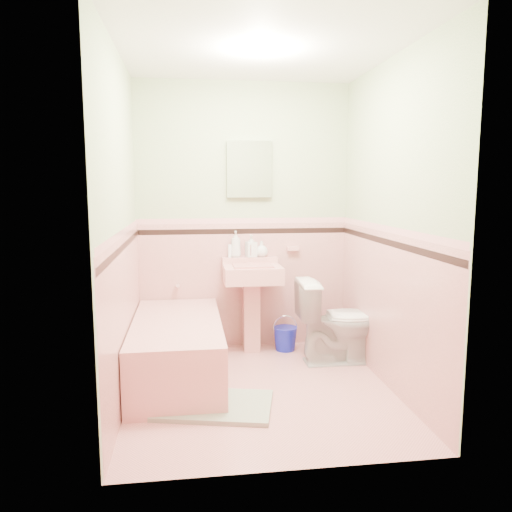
{
  "coord_description": "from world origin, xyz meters",
  "views": [
    {
      "loc": [
        -0.53,
        -3.58,
        1.55
      ],
      "look_at": [
        0.0,
        0.25,
        1.0
      ],
      "focal_mm": 34.89,
      "sensor_mm": 36.0,
      "label": 1
    }
  ],
  "objects": [
    {
      "name": "floor",
      "position": [
        0.0,
        0.0,
        0.0
      ],
      "size": [
        2.2,
        2.2,
        0.0
      ],
      "primitive_type": "plane",
      "color": "pink",
      "rests_on": "ground"
    },
    {
      "name": "wainscot_front",
      "position": [
        0.0,
        -1.09,
        0.6
      ],
      "size": [
        2.0,
        0.0,
        2.0
      ],
      "primitive_type": "plane",
      "rotation": [
        -1.57,
        0.0,
        0.0
      ],
      "color": "pink",
      "rests_on": "ground"
    },
    {
      "name": "wall_back",
      "position": [
        0.0,
        1.1,
        1.25
      ],
      "size": [
        2.5,
        0.0,
        2.5
      ],
      "primitive_type": "plane",
      "rotation": [
        1.57,
        0.0,
        0.0
      ],
      "color": "beige",
      "rests_on": "ground"
    },
    {
      "name": "sink",
      "position": [
        0.05,
        0.86,
        0.41
      ],
      "size": [
        0.52,
        0.48,
        0.82
      ],
      "primitive_type": null,
      "color": "#DB928F",
      "rests_on": "floor"
    },
    {
      "name": "soap_bottle_left",
      "position": [
        -0.08,
        1.04,
        1.0
      ],
      "size": [
        0.1,
        0.1,
        0.25
      ],
      "primitive_type": "imported",
      "rotation": [
        0.0,
        0.0,
        -0.08
      ],
      "color": "#B2B2B2",
      "rests_on": "sink"
    },
    {
      "name": "bathtub",
      "position": [
        -0.63,
        0.33,
        0.23
      ],
      "size": [
        0.7,
        1.5,
        0.45
      ],
      "primitive_type": "cube",
      "color": "#DB928F",
      "rests_on": "floor"
    },
    {
      "name": "tub_faucet",
      "position": [
        -0.63,
        1.05,
        0.63
      ],
      "size": [
        0.04,
        0.12,
        0.04
      ],
      "primitive_type": "cylinder",
      "rotation": [
        1.57,
        0.0,
        0.0
      ],
      "color": "silver",
      "rests_on": "wall_back"
    },
    {
      "name": "accent_right",
      "position": [
        0.98,
        0.0,
        1.12
      ],
      "size": [
        0.0,
        2.2,
        2.2
      ],
      "primitive_type": "plane",
      "rotation": [
        1.57,
        0.0,
        -1.57
      ],
      "color": "black",
      "rests_on": "ground"
    },
    {
      "name": "medicine_cabinet",
      "position": [
        0.05,
        1.07,
        1.7
      ],
      "size": [
        0.41,
        0.04,
        0.52
      ],
      "primitive_type": "cube",
      "color": "white",
      "rests_on": "wall_back"
    },
    {
      "name": "accent_front",
      "position": [
        0.0,
        -1.08,
        1.12
      ],
      "size": [
        2.0,
        0.0,
        2.0
      ],
      "primitive_type": "plane",
      "rotation": [
        -1.57,
        0.0,
        0.0
      ],
      "color": "black",
      "rests_on": "ground"
    },
    {
      "name": "cap_right",
      "position": [
        0.98,
        0.0,
        1.22
      ],
      "size": [
        0.0,
        2.2,
        2.2
      ],
      "primitive_type": "plane",
      "rotation": [
        1.57,
        0.0,
        -1.57
      ],
      "color": "pink",
      "rests_on": "ground"
    },
    {
      "name": "wall_right",
      "position": [
        1.0,
        0.0,
        1.25
      ],
      "size": [
        0.0,
        2.5,
        2.5
      ],
      "primitive_type": "plane",
      "rotation": [
        1.57,
        0.0,
        -1.57
      ],
      "color": "beige",
      "rests_on": "ground"
    },
    {
      "name": "soap_dish",
      "position": [
        0.47,
        1.06,
        0.95
      ],
      "size": [
        0.11,
        0.06,
        0.04
      ],
      "primitive_type": "cube",
      "color": "#DB928F",
      "rests_on": "wall_back"
    },
    {
      "name": "sink_faucet",
      "position": [
        0.05,
        1.0,
        0.95
      ],
      "size": [
        0.02,
        0.02,
        0.1
      ],
      "primitive_type": "cylinder",
      "color": "silver",
      "rests_on": "sink"
    },
    {
      "name": "accent_back",
      "position": [
        0.0,
        1.08,
        1.12
      ],
      "size": [
        2.0,
        0.0,
        2.0
      ],
      "primitive_type": "plane",
      "rotation": [
        1.57,
        0.0,
        0.0
      ],
      "color": "black",
      "rests_on": "ground"
    },
    {
      "name": "wall_front",
      "position": [
        0.0,
        -1.1,
        1.25
      ],
      "size": [
        2.5,
        0.0,
        2.5
      ],
      "primitive_type": "plane",
      "rotation": [
        -1.57,
        0.0,
        0.0
      ],
      "color": "beige",
      "rests_on": "ground"
    },
    {
      "name": "cap_front",
      "position": [
        0.0,
        -1.08,
        1.22
      ],
      "size": [
        2.0,
        0.0,
        2.0
      ],
      "primitive_type": "plane",
      "rotation": [
        -1.57,
        0.0,
        0.0
      ],
      "color": "pink",
      "rests_on": "ground"
    },
    {
      "name": "accent_left",
      "position": [
        -0.98,
        0.0,
        1.12
      ],
      "size": [
        0.0,
        2.2,
        2.2
      ],
      "primitive_type": "plane",
      "rotation": [
        1.57,
        0.0,
        1.57
      ],
      "color": "black",
      "rests_on": "ground"
    },
    {
      "name": "bucket",
      "position": [
        0.37,
        0.89,
        0.11
      ],
      "size": [
        0.25,
        0.25,
        0.22
      ],
      "primitive_type": null,
      "rotation": [
        0.0,
        0.0,
        -0.13
      ],
      "color": "#151EB1",
      "rests_on": "floor"
    },
    {
      "name": "wainscot_back",
      "position": [
        0.0,
        1.09,
        0.6
      ],
      "size": [
        2.0,
        0.0,
        2.0
      ],
      "primitive_type": "plane",
      "rotation": [
        1.57,
        0.0,
        0.0
      ],
      "color": "pink",
      "rests_on": "ground"
    },
    {
      "name": "ceiling",
      "position": [
        0.0,
        0.0,
        2.5
      ],
      "size": [
        2.2,
        2.2,
        0.0
      ],
      "primitive_type": "plane",
      "rotation": [
        3.14,
        0.0,
        0.0
      ],
      "color": "white",
      "rests_on": "ground"
    },
    {
      "name": "cap_back",
      "position": [
        0.0,
        1.08,
        1.22
      ],
      "size": [
        2.0,
        0.0,
        2.0
      ],
      "primitive_type": "plane",
      "rotation": [
        1.57,
        0.0,
        0.0
      ],
      "color": "pink",
      "rests_on": "ground"
    },
    {
      "name": "wall_left",
      "position": [
        -1.0,
        0.0,
        1.25
      ],
      "size": [
        0.0,
        2.5,
        2.5
      ],
      "primitive_type": "plane",
      "rotation": [
        1.57,
        0.0,
        1.57
      ],
      "color": "beige",
      "rests_on": "ground"
    },
    {
      "name": "wainscot_left",
      "position": [
        -0.99,
        0.0,
        0.6
      ],
      "size": [
        0.0,
        2.2,
        2.2
      ],
      "primitive_type": "plane",
      "rotation": [
        1.57,
        0.0,
        1.57
      ],
      "color": "pink",
      "rests_on": "ground"
    },
    {
      "name": "wainscot_right",
      "position": [
        0.99,
        0.0,
        0.6
      ],
      "size": [
        0.0,
        2.2,
        2.2
      ],
      "primitive_type": "plane",
      "rotation": [
        1.57,
        0.0,
        -1.57
      ],
      "color": "pink",
      "rests_on": "ground"
    },
    {
      "name": "soap_bottle_right",
      "position": [
        0.16,
        1.04,
        0.95
      ],
      "size": [
        0.15,
        0.15,
        0.15
      ],
      "primitive_type": "imported",
      "rotation": [
        0.0,
        0.0,
        0.38
      ],
      "color": "#B2B2B2",
      "rests_on": "sink"
    },
    {
      "name": "soap_bottle_mid",
      "position": [
        0.06,
        1.04,
        0.98
      ],
      "size": [
        0.11,
        0.11,
        0.21
      ],
      "primitive_type": "imported",
      "rotation": [
        0.0,
        0.0,
        0.21
      ],
      "color": "#B2B2B2",
      "rests_on": "sink"
    },
    {
      "name": "bath_mat",
      "position": [
        -0.37,
        -0.26,
        0.02
      ],
      "size": [
        0.9,
        0.7,
        0.03
      ],
      "primitive_type": "cube",
      "rotation": [
        0.0,
        0.0,
        -0.23
      ],
      "color": "gray",
      "rests_on": "floor"
    },
    {
      "name": "cap_left",
      "position": [
        -0.98,
        0.0,
        1.22
      ],
      "size": [
        0.0,
        2.2,
        2.2
      ],
      "primitive_type": "plane",
      "rotation": [
        1.57,
        0.0,
        1.57
      ],
      "color": "pink",
      "rests_on": "ground"
    },
    {
      "name": "tube",
      "position": [
        -0.14,
        1.04,
        0.94
      ],
      "size": [
        0.05,
        0.05,
        0.12
      ],
      "primitive_type": "cylinder",
      "rotation": [
        0.0,
        0.0,
        -0.31
      ],
      "color": "white",
      "rests_on": "sink"
    },
    {
      "name": "shoe",
      "position": [
        -0.51,
        -0.2,
        0.07
      ],
      "size": [
        0.18,
        0.12,
        0.07
      ],
      "primitive_type": "cube",
      "rotation": [
        0.0,
        0.0,
        -0.28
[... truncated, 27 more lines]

